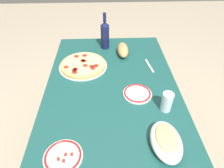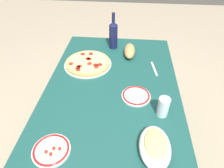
{
  "view_description": "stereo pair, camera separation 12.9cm",
  "coord_description": "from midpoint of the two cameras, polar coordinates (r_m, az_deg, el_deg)",
  "views": [
    {
      "loc": [
        0.98,
        -0.04,
        1.62
      ],
      "look_at": [
        0.0,
        0.0,
        0.79
      ],
      "focal_mm": 32.02,
      "sensor_mm": 36.0,
      "label": 1
    },
    {
      "loc": [
        0.98,
        0.09,
        1.62
      ],
      "look_at": [
        0.0,
        0.0,
        0.79
      ],
      "focal_mm": 32.02,
      "sensor_mm": 36.0,
      "label": 2
    }
  ],
  "objects": [
    {
      "name": "ground_plane",
      "position": [
        1.9,
        -2.05,
        -18.51
      ],
      "size": [
        8.0,
        8.0,
        0.0
      ],
      "primitive_type": "plane",
      "color": "tan",
      "rests_on": "ground"
    },
    {
      "name": "dining_table",
      "position": [
        1.39,
        -2.66,
        -4.89
      ],
      "size": [
        1.37,
        0.87,
        0.76
      ],
      "color": "#194C47",
      "rests_on": "ground"
    },
    {
      "name": "pepperoni_pizza",
      "position": [
        1.51,
        -10.71,
        5.28
      ],
      "size": [
        0.36,
        0.36,
        0.03
      ],
      "color": "#B7B7BC",
      "rests_on": "dining_table"
    },
    {
      "name": "baked_pasta_dish",
      "position": [
        1.01,
        11.61,
        -15.71
      ],
      "size": [
        0.24,
        0.15,
        0.08
      ],
      "color": "white",
      "rests_on": "dining_table"
    },
    {
      "name": "wine_bottle",
      "position": [
        1.68,
        -4.28,
        13.83
      ],
      "size": [
        0.07,
        0.07,
        0.3
      ],
      "color": "#141942",
      "rests_on": "dining_table"
    },
    {
      "name": "water_glass",
      "position": [
        1.15,
        12.34,
        -5.15
      ],
      "size": [
        0.06,
        0.06,
        0.12
      ],
      "primitive_type": "cylinder",
      "color": "silver",
      "rests_on": "dining_table"
    },
    {
      "name": "side_plate_near",
      "position": [
        1.26,
        4.35,
        -2.83
      ],
      "size": [
        0.18,
        0.18,
        0.02
      ],
      "color": "white",
      "rests_on": "dining_table"
    },
    {
      "name": "side_plate_far",
      "position": [
        1.03,
        -17.53,
        -19.34
      ],
      "size": [
        0.18,
        0.18,
        0.02
      ],
      "color": "white",
      "rests_on": "dining_table"
    },
    {
      "name": "bread_loaf",
      "position": [
        1.62,
        0.81,
        9.62
      ],
      "size": [
        0.2,
        0.09,
        0.08
      ],
      "primitive_type": "ellipsoid",
      "color": "tan",
      "rests_on": "dining_table"
    },
    {
      "name": "fork_left",
      "position": [
        1.52,
        8.22,
        5.12
      ],
      "size": [
        0.17,
        0.04,
        0.0
      ],
      "primitive_type": "cube",
      "rotation": [
        0.0,
        0.0,
        0.16
      ],
      "color": "#B7B7BC",
      "rests_on": "dining_table"
    }
  ]
}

